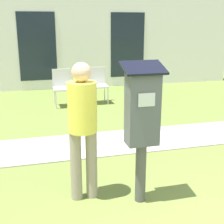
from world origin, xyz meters
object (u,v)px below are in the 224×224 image
object	(u,v)px
outdoor_chair_middle	(98,82)
person_standing	(83,122)
parking_meter	(142,116)
outdoor_chair_left	(62,84)

from	to	relation	value
outdoor_chair_middle	person_standing	bearing A→B (deg)	-84.71
parking_meter	outdoor_chair_middle	bearing A→B (deg)	83.60
outdoor_chair_left	outdoor_chair_middle	distance (m)	0.93
parking_meter	outdoor_chair_left	world-z (taller)	parking_meter
parking_meter	person_standing	xyz separation A→B (m)	(-0.61, 0.23, -0.09)
parking_meter	outdoor_chair_middle	size ratio (longest dim) A/B	1.77
parking_meter	outdoor_chair_middle	world-z (taller)	parking_meter
outdoor_chair_left	parking_meter	bearing A→B (deg)	-66.82
person_standing	outdoor_chair_left	distance (m)	4.38
parking_meter	person_standing	distance (m)	0.65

